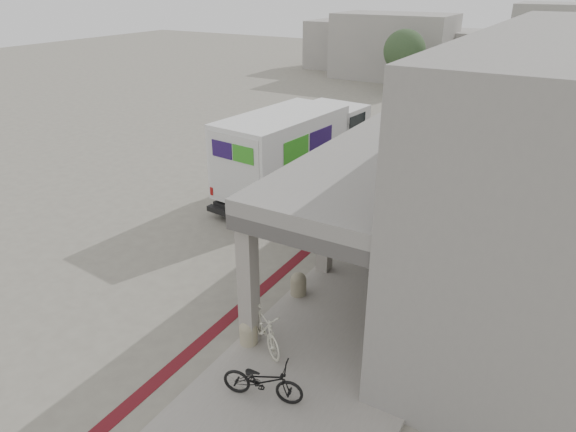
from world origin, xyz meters
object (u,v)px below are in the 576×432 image
Objects in this scene: fedex_truck at (297,150)px; utility_cabinet at (435,254)px; bicycle_cream at (264,328)px; bench at (391,341)px; bicycle_black at (263,380)px.

fedex_truck is 7.80m from utility_cabinet.
bicycle_cream is (4.33, -9.24, -1.23)m from fedex_truck.
bench is (7.03, -7.88, -1.45)m from fedex_truck.
utility_cabinet is (6.83, -3.56, -1.25)m from fedex_truck.
bench is at bearing -47.76° from bicycle_black.
bench is at bearing -30.14° from bicycle_cream.
fedex_truck is 11.94m from bicycle_black.
fedex_truck reaches higher than bicycle_black.
utility_cabinet is at bearing 9.42° from bicycle_cream.
bench is at bearing -42.31° from fedex_truck.
fedex_truck reaches higher than bench.
bench is 3.03m from bicycle_cream.
bench is 1.08× the size of bicycle_cream.
utility_cabinet is 0.58× the size of bicycle_cream.
bicycle_black is at bearing -113.63° from utility_cabinet.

